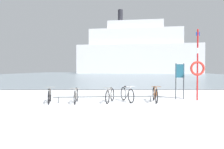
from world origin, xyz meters
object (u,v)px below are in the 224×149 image
Objects in this scene: bicycle_1 at (76,96)px; bicycle_0 at (50,96)px; info_sign at (180,75)px; rescue_post at (197,67)px; bicycle_3 at (127,94)px; ferry_ship at (137,52)px; bicycle_2 at (110,95)px; bicycle_4 at (155,95)px.

bicycle_0 is at bearing 177.52° from bicycle_1.
rescue_post is at bearing -27.61° from info_sign.
rescue_post reaches higher than bicycle_3.
ferry_ship is at bearing 84.15° from info_sign.
bicycle_0 is 0.97× the size of bicycle_1.
bicycle_3 reaches higher than bicycle_2.
bicycle_3 is 0.91× the size of bicycle_4.
info_sign is 0.04× the size of ferry_ship.
rescue_post is at bearing 5.68° from bicycle_0.
info_sign is at bearing 9.77° from bicycle_0.
bicycle_1 is at bearing -172.64° from rescue_post.
bicycle_4 is at bearing -167.99° from rescue_post.
rescue_post is (4.71, 0.63, 1.46)m from bicycle_2.
rescue_post reaches higher than info_sign.
bicycle_1 is 6.61m from rescue_post.
rescue_post reaches higher than bicycle_1.
info_sign reaches higher than bicycle_4.
bicycle_1 is 1.70m from bicycle_2.
bicycle_0 is 0.03× the size of ferry_ship.
bicycle_1 is 4.01m from bicycle_4.
info_sign is at bearing -95.85° from ferry_ship.
bicycle_1 is 0.82× the size of info_sign.
info_sign is 0.53× the size of rescue_post.
rescue_post is at bearing 7.36° from bicycle_1.
bicycle_0 is 0.99× the size of bicycle_3.
bicycle_0 is at bearing -170.23° from info_sign.
bicycle_4 is (5.33, 0.26, 0.03)m from bicycle_0.
info_sign is (6.91, 1.19, 1.02)m from bicycle_0.
bicycle_2 is at bearing -176.90° from bicycle_4.
ferry_ship reaches higher than rescue_post.
bicycle_1 is (1.33, -0.06, 0.01)m from bicycle_0.
bicycle_0 is 1.01× the size of bicycle_2.
bicycle_3 is (0.88, 0.21, 0.02)m from bicycle_2.
bicycle_1 is 5.81m from info_sign.
rescue_post reaches higher than bicycle_4.
bicycle_1 is at bearing -2.48° from bicycle_0.
ferry_ship is (10.69, 75.69, 8.70)m from bicycle_3.
bicycle_3 is at bearing -173.67° from rescue_post.
bicycle_0 is 5.33m from bicycle_4.
bicycle_1 is 1.05× the size of bicycle_2.
bicycle_4 is (4.00, 0.32, 0.02)m from bicycle_1.
rescue_post reaches higher than bicycle_0.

